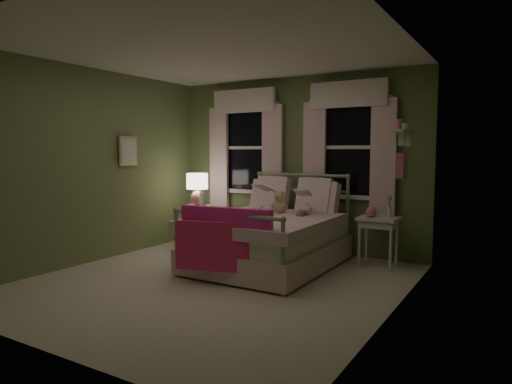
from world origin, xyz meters
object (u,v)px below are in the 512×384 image
Objects in this scene: nightstand_left at (198,220)px; child_left at (267,189)px; bed at (270,237)px; table_lamp at (197,186)px; nightstand_right at (378,225)px; teddy_bear at (279,204)px; child_right at (304,196)px.

child_left is at bearing -3.58° from nightstand_left.
bed reaches higher than table_lamp.
nightstand_right is (1.21, 0.70, 0.17)m from bed.
teddy_bear reaches higher than nightstand_left.
bed reaches higher than teddy_bear.
teddy_bear is at bearing -8.64° from table_lamp.
child_right reaches higher than bed.
table_lamp is at bearing 0.00° from nightstand_left.
teddy_bear is 1.31m from nightstand_right.
bed is at bearing 42.25° from child_right.
nightstand_left is (-1.57, 0.24, -0.37)m from teddy_bear.
child_right is 1.86m from table_lamp.
teddy_bear is at bearing -8.64° from nightstand_left.
table_lamp is at bearing -176.01° from nightstand_right.
table_lamp is (-1.29, 0.08, -0.01)m from child_left.
teddy_bear is at bearing 15.35° from child_right.
table_lamp is at bearing -20.21° from child_left.
nightstand_right is at bearing 29.84° from bed.
child_left is 2.51× the size of teddy_bear.
nightstand_right is (2.79, 0.19, -0.40)m from table_lamp.
child_right reaches higher than teddy_bear.
child_right reaches higher than table_lamp.
child_left is 1.23× the size of nightstand_right.
bed is 4.14× the size of table_lamp.
nightstand_left is 1.32× the size of table_lamp.
child_right is at bearing -2.50° from nightstand_left.
teddy_bear is 0.64× the size of table_lamp.
child_right is 1.34× the size of table_lamp.
bed is 3.09× the size of child_right.
nightstand_left is at bearing 180.00° from table_lamp.
child_left is at bearing 150.50° from teddy_bear.
child_left reaches higher than nightstand_right.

